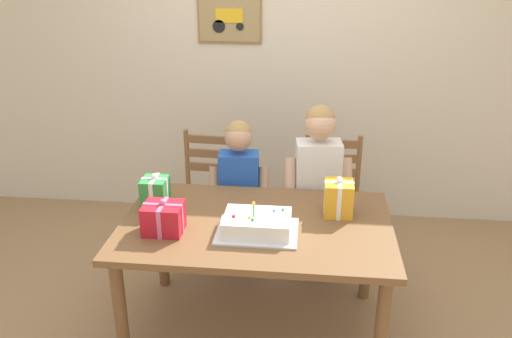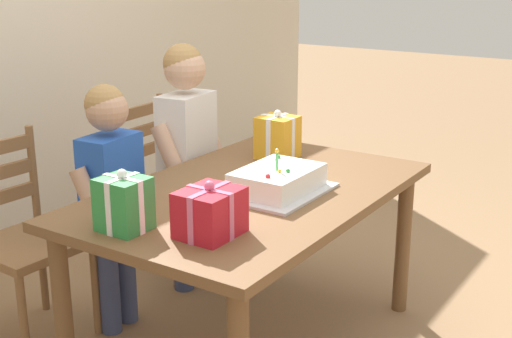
# 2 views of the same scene
# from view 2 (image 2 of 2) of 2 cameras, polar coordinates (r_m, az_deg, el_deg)

# --- Properties ---
(dining_table) EXTENTS (1.53, 0.97, 0.74)m
(dining_table) POSITION_cam_2_polar(r_m,az_deg,el_deg) (2.88, -0.32, -3.34)
(dining_table) COLOR brown
(dining_table) RESTS_ON ground
(birthday_cake) EXTENTS (0.44, 0.34, 0.19)m
(birthday_cake) POSITION_cam_2_polar(r_m,az_deg,el_deg) (2.80, 1.77, -1.02)
(birthday_cake) COLOR silver
(birthday_cake) RESTS_ON dining_table
(gift_box_red_large) EXTENTS (0.17, 0.18, 0.23)m
(gift_box_red_large) POSITION_cam_2_polar(r_m,az_deg,el_deg) (3.28, 1.77, 2.63)
(gift_box_red_large) COLOR gold
(gift_box_red_large) RESTS_ON dining_table
(gift_box_beside_cake) EXTENTS (0.15, 0.17, 0.22)m
(gift_box_beside_cake) POSITION_cam_2_polar(r_m,az_deg,el_deg) (2.45, -10.81, -2.83)
(gift_box_beside_cake) COLOR #2D8E42
(gift_box_beside_cake) RESTS_ON dining_table
(gift_box_corner_small) EXTENTS (0.22, 0.18, 0.20)m
(gift_box_corner_small) POSITION_cam_2_polar(r_m,az_deg,el_deg) (2.37, -3.80, -3.58)
(gift_box_corner_small) COLOR red
(gift_box_corner_small) RESTS_ON dining_table
(chair_left) EXTENTS (0.44, 0.44, 0.92)m
(chair_left) POSITION_cam_2_polar(r_m,az_deg,el_deg) (3.22, -18.61, -5.47)
(chair_left) COLOR brown
(chair_left) RESTS_ON ground
(chair_right) EXTENTS (0.43, 0.43, 0.92)m
(chair_right) POSITION_cam_2_polar(r_m,az_deg,el_deg) (3.81, -7.74, -1.24)
(chair_right) COLOR brown
(chair_right) RESTS_ON ground
(child_older) EXTENTS (0.47, 0.28, 1.26)m
(child_older) POSITION_cam_2_polar(r_m,az_deg,el_deg) (3.46, -5.66, 2.12)
(child_older) COLOR #38426B
(child_older) RESTS_ON ground
(child_younger) EXTENTS (0.42, 0.25, 1.14)m
(child_younger) POSITION_cam_2_polar(r_m,az_deg,el_deg) (3.11, -11.74, -1.30)
(child_younger) COLOR #38426B
(child_younger) RESTS_ON ground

